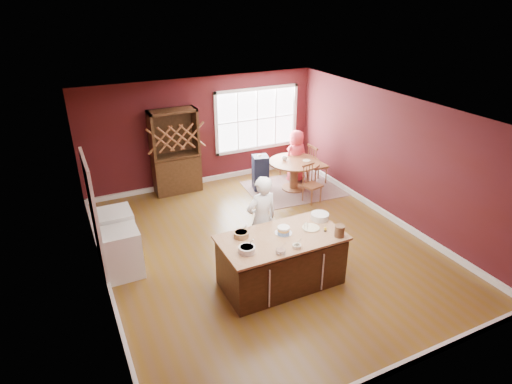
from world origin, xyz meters
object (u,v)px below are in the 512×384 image
(dryer, at_px, (116,234))
(chair_north, at_px, (289,157))
(chair_east, at_px, (318,164))
(layer_cake, at_px, (284,230))
(dining_table, at_px, (294,169))
(chair_south, at_px, (312,184))
(washer, at_px, (123,253))
(high_chair, at_px, (260,172))
(toddler, at_px, (261,159))
(hutch, at_px, (175,152))
(baker, at_px, (262,220))
(kitchen_island, at_px, (281,261))
(seated_woman, at_px, (296,156))

(dryer, bearing_deg, chair_north, 22.53)
(dryer, bearing_deg, chair_east, 13.30)
(layer_cake, bearing_deg, chair_north, 58.93)
(dining_table, distance_m, chair_south, 0.82)
(dryer, bearing_deg, washer, -90.00)
(high_chair, relative_size, dryer, 0.98)
(toddler, bearing_deg, layer_cake, -110.66)
(dryer, bearing_deg, hutch, 51.33)
(chair_east, relative_size, chair_north, 1.03)
(baker, bearing_deg, chair_east, -143.61)
(kitchen_island, distance_m, toddler, 3.85)
(dining_table, xyz_separation_m, washer, (-4.50, -1.80, -0.09))
(seated_woman, distance_m, hutch, 3.07)
(baker, relative_size, hutch, 0.81)
(chair_north, distance_m, high_chair, 1.19)
(kitchen_island, xyz_separation_m, hutch, (-0.51, 4.36, 0.60))
(chair_east, xyz_separation_m, washer, (-5.24, -1.88, -0.08))
(dryer, bearing_deg, chair_south, 4.43)
(baker, height_order, hutch, hutch)
(baker, xyz_separation_m, hutch, (-0.53, 3.59, 0.19))
(high_chair, distance_m, washer, 4.33)
(hutch, height_order, washer, hutch)
(chair_south, bearing_deg, chair_east, 38.91)
(chair_east, xyz_separation_m, high_chair, (-1.50, 0.29, -0.06))
(kitchen_island, bearing_deg, baker, 88.58)
(hutch, bearing_deg, baker, -81.55)
(dryer, bearing_deg, baker, -28.44)
(chair_north, bearing_deg, dining_table, 38.68)
(seated_woman, bearing_deg, hutch, -21.37)
(hutch, bearing_deg, seated_woman, -13.26)
(seated_woman, bearing_deg, chair_east, 131.93)
(baker, distance_m, seated_woman, 3.78)
(baker, xyz_separation_m, chair_south, (2.14, 1.64, -0.38))
(seated_woman, height_order, high_chair, seated_woman)
(chair_east, xyz_separation_m, hutch, (-3.40, 1.06, 0.51))
(chair_south, height_order, seated_woman, seated_woman)
(chair_north, relative_size, toddler, 3.92)
(chair_east, bearing_deg, toddler, 77.69)
(chair_south, distance_m, washer, 4.62)
(dining_table, height_order, chair_south, chair_south)
(layer_cake, height_order, chair_north, layer_cake)
(dining_table, bearing_deg, toddler, 154.98)
(chair_south, relative_size, toddler, 3.57)
(dining_table, height_order, seated_woman, seated_woman)
(layer_cake, height_order, hutch, hutch)
(high_chair, relative_size, hutch, 0.44)
(washer, height_order, dryer, dryer)
(high_chair, xyz_separation_m, dryer, (-3.74, -1.53, 0.01))
(dining_table, height_order, layer_cake, layer_cake)
(kitchen_island, bearing_deg, seated_woman, 56.20)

